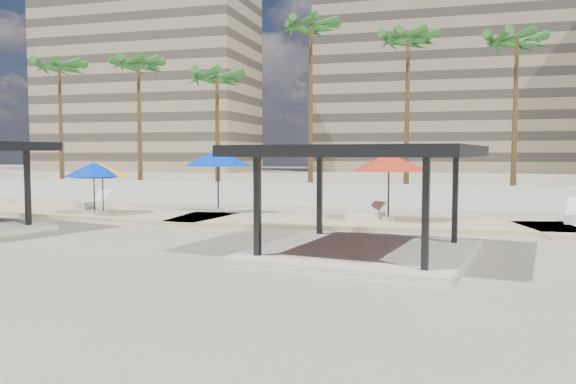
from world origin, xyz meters
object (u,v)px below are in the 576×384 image
object	(u,v)px
pavilion_central	(363,190)
umbrella_c	(389,162)
umbrella_a	(94,170)
lounger_c	(576,216)
lounger_b	(366,216)
lounger_a	(93,204)

from	to	relation	value
pavilion_central	umbrella_c	xyz separation A→B (m)	(0.05, 7.14, 0.68)
umbrella_a	lounger_c	world-z (taller)	umbrella_a
umbrella_c	lounger_c	world-z (taller)	umbrella_c
umbrella_a	umbrella_c	bearing A→B (deg)	5.16
pavilion_central	lounger_c	world-z (taller)	pavilion_central
pavilion_central	lounger_c	size ratio (longest dim) A/B	2.89
umbrella_c	lounger_c	xyz separation A→B (m)	(7.33, 1.52, -2.17)
pavilion_central	lounger_b	distance (m)	7.08
umbrella_a	lounger_a	size ratio (longest dim) A/B	1.56
lounger_c	pavilion_central	bearing A→B (deg)	152.40
pavilion_central	umbrella_a	bearing A→B (deg)	164.91
umbrella_c	lounger_b	distance (m)	2.39
lounger_a	lounger_b	xyz separation A→B (m)	(14.04, -1.63, -0.02)
umbrella_a	lounger_b	xyz separation A→B (m)	(12.21, 0.90, -1.83)
umbrella_c	lounger_b	xyz separation A→B (m)	(-0.87, -0.28, -2.21)
umbrella_a	umbrella_c	world-z (taller)	umbrella_c
umbrella_a	umbrella_c	size ratio (longest dim) A/B	1.00
umbrella_a	lounger_c	xyz separation A→B (m)	(20.41, 2.70, -1.79)
pavilion_central	lounger_b	xyz separation A→B (m)	(-0.82, 6.86, -1.52)
pavilion_central	umbrella_a	distance (m)	14.33
pavilion_central	umbrella_c	size ratio (longest dim) A/B	2.06
lounger_a	lounger_b	size ratio (longest dim) A/B	1.11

